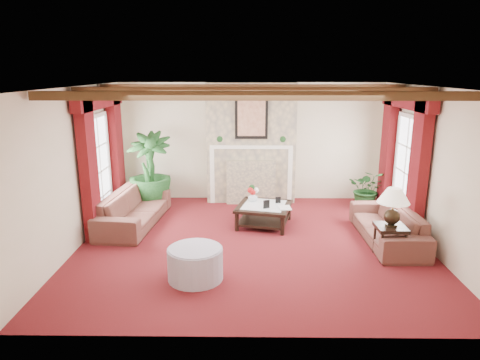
{
  "coord_description": "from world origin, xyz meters",
  "views": [
    {
      "loc": [
        -0.13,
        -7.04,
        2.96
      ],
      "look_at": [
        -0.22,
        0.4,
        1.05
      ],
      "focal_mm": 32.0,
      "sensor_mm": 36.0,
      "label": 1
    }
  ],
  "objects_px": {
    "sofa_right": "(388,219)",
    "side_table": "(389,242)",
    "ottoman": "(195,264)",
    "potted_palm": "(151,187)",
    "sofa_left": "(134,203)",
    "coffee_table": "(264,215)"
  },
  "relations": [
    {
      "from": "potted_palm",
      "to": "ottoman",
      "type": "xyz_separation_m",
      "value": [
        1.36,
        -3.32,
        -0.24
      ]
    },
    {
      "from": "potted_palm",
      "to": "side_table",
      "type": "relative_size",
      "value": 3.14
    },
    {
      "from": "sofa_left",
      "to": "ottoman",
      "type": "relative_size",
      "value": 2.83
    },
    {
      "from": "coffee_table",
      "to": "potted_palm",
      "type": "bearing_deg",
      "value": 169.94
    },
    {
      "from": "sofa_right",
      "to": "side_table",
      "type": "bearing_deg",
      "value": -15.65
    },
    {
      "from": "potted_palm",
      "to": "coffee_table",
      "type": "xyz_separation_m",
      "value": [
        2.45,
        -1.07,
        -0.27
      ]
    },
    {
      "from": "coffee_table",
      "to": "ottoman",
      "type": "xyz_separation_m",
      "value": [
        -1.09,
        -2.25,
        0.03
      ]
    },
    {
      "from": "coffee_table",
      "to": "sofa_right",
      "type": "bearing_deg",
      "value": -6.21
    },
    {
      "from": "sofa_right",
      "to": "side_table",
      "type": "distance_m",
      "value": 0.75
    },
    {
      "from": "potted_palm",
      "to": "sofa_left",
      "type": "bearing_deg",
      "value": -95.46
    },
    {
      "from": "coffee_table",
      "to": "ottoman",
      "type": "relative_size",
      "value": 1.24
    },
    {
      "from": "sofa_left",
      "to": "sofa_right",
      "type": "xyz_separation_m",
      "value": [
        4.71,
        -0.78,
        -0.03
      ]
    },
    {
      "from": "sofa_right",
      "to": "ottoman",
      "type": "bearing_deg",
      "value": -66.27
    },
    {
      "from": "potted_palm",
      "to": "side_table",
      "type": "distance_m",
      "value": 5.1
    },
    {
      "from": "sofa_right",
      "to": "coffee_table",
      "type": "relative_size",
      "value": 2.11
    },
    {
      "from": "sofa_right",
      "to": "ottoman",
      "type": "height_order",
      "value": "sofa_right"
    },
    {
      "from": "side_table",
      "to": "ottoman",
      "type": "xyz_separation_m",
      "value": [
        -3.06,
        -0.77,
        -0.04
      ]
    },
    {
      "from": "potted_palm",
      "to": "ottoman",
      "type": "bearing_deg",
      "value": -67.75
    },
    {
      "from": "sofa_left",
      "to": "side_table",
      "type": "xyz_separation_m",
      "value": [
        4.52,
        -1.49,
        -0.16
      ]
    },
    {
      "from": "potted_palm",
      "to": "side_table",
      "type": "bearing_deg",
      "value": -29.97
    },
    {
      "from": "sofa_left",
      "to": "sofa_right",
      "type": "relative_size",
      "value": 1.08
    },
    {
      "from": "ottoman",
      "to": "coffee_table",
      "type": "bearing_deg",
      "value": 64.18
    }
  ]
}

